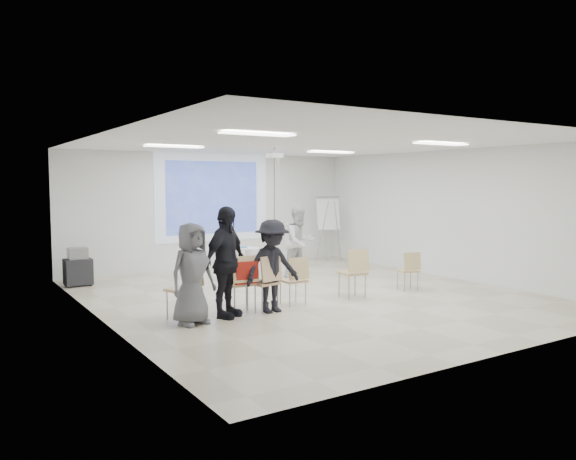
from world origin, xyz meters
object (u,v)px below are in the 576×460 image
chair_far_left (187,285)px  flipchart_easel (328,214)px  chair_right_far (409,268)px  audience_mid (272,260)px  chair_left_inner (266,278)px  pedestal_table (248,260)px  laptop (262,281)px  audience_outer (192,268)px  chair_center (295,277)px  player_right (300,238)px  audience_left (226,254)px  av_cart (78,268)px  chair_left_mid (242,279)px  player_left (229,245)px  chair_right_inner (355,269)px

chair_far_left → flipchart_easel: 7.34m
chair_right_far → audience_mid: audience_mid is taller
chair_left_inner → audience_mid: size_ratio=0.54×
pedestal_table → chair_left_inner: 3.64m
laptop → audience_outer: (-1.41, -0.25, 0.38)m
pedestal_table → chair_right_far: bearing=-58.2°
chair_center → laptop: chair_center is taller
chair_right_far → chair_left_inner: bearing=-163.5°
audience_outer → chair_center: bearing=-6.2°
pedestal_table → player_right: bearing=-35.9°
laptop → audience_left: (-0.76, -0.12, 0.53)m
chair_left_inner → flipchart_easel: 6.39m
pedestal_table → av_cart: av_cart is taller
chair_right_far → audience_left: 4.29m
chair_left_inner → chair_right_far: bearing=-12.6°
chair_center → pedestal_table: bearing=78.4°
audience_left → chair_right_far: bearing=-29.9°
chair_left_mid → audience_mid: audience_mid is taller
chair_left_inner → chair_right_far: (3.47, 0.05, -0.10)m
chair_left_inner → chair_center: chair_left_inner is taller
audience_left → laptop: bearing=-21.6°
player_left → chair_center: size_ratio=1.97×
flipchart_easel → chair_left_mid: bearing=-128.9°
chair_center → chair_right_far: size_ratio=1.10×
audience_mid → pedestal_table: bearing=65.5°
player_right → chair_left_inner: (-2.44, -2.61, -0.36)m
player_left → audience_left: audience_left is taller
audience_outer → chair_right_far: bearing=-11.4°
player_right → chair_right_inner: (-0.45, -2.58, -0.36)m
chair_left_inner → chair_right_inner: 1.99m
chair_far_left → chair_center: chair_far_left is taller
pedestal_table → chair_left_inner: (-1.43, -3.34, 0.18)m
audience_left → av_cart: bearing=77.6°
av_cart → chair_left_inner: bearing=-63.1°
chair_left_inner → chair_center: (0.69, 0.13, -0.05)m
player_left → flipchart_easel: size_ratio=0.95×
audience_outer → av_cart: size_ratio=2.17×
chair_left_inner → flipchart_easel: size_ratio=0.53×
av_cart → player_right: bearing=-20.3°
chair_center → av_cart: chair_center is taller
chair_far_left → chair_center: (2.08, -0.05, -0.05)m
pedestal_table → chair_right_inner: bearing=-80.4°
player_right → av_cart: (-4.66, 1.68, -0.55)m
chair_far_left → chair_left_inner: (1.38, -0.18, 0.00)m
flipchart_easel → chair_right_inner: bearing=-110.4°
chair_far_left → audience_mid: 1.51m
player_left → chair_center: player_left is taller
chair_left_mid → chair_left_inner: size_ratio=1.02×
chair_right_inner → chair_far_left: bearing=-175.3°
chair_far_left → flipchart_easel: (5.96, 4.21, 0.80)m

